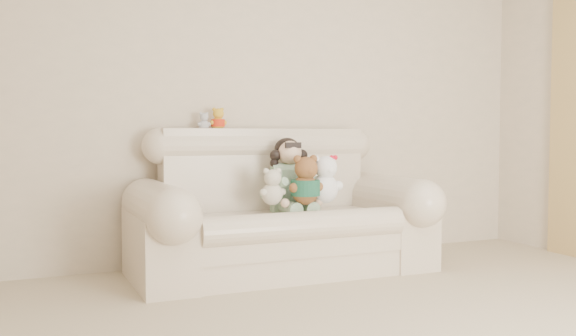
{
  "coord_description": "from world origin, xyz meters",
  "views": [
    {
      "loc": [
        -1.91,
        -2.07,
        0.98
      ],
      "look_at": [
        -0.17,
        1.9,
        0.75
      ],
      "focal_mm": 39.14,
      "sensor_mm": 36.0,
      "label": 1
    }
  ],
  "objects_px": {
    "seated_child": "(289,174)",
    "white_cat": "(325,174)",
    "sofa": "(282,200)",
    "brown_teddy": "(305,175)",
    "cream_teddy": "(272,183)"
  },
  "relations": [
    {
      "from": "seated_child",
      "to": "white_cat",
      "type": "relative_size",
      "value": 1.36
    },
    {
      "from": "seated_child",
      "to": "sofa",
      "type": "bearing_deg",
      "value": -129.07
    },
    {
      "from": "sofa",
      "to": "seated_child",
      "type": "bearing_deg",
      "value": 41.87
    },
    {
      "from": "seated_child",
      "to": "brown_teddy",
      "type": "bearing_deg",
      "value": -77.51
    },
    {
      "from": "white_cat",
      "to": "cream_teddy",
      "type": "distance_m",
      "value": 0.39
    },
    {
      "from": "brown_teddy",
      "to": "white_cat",
      "type": "xyz_separation_m",
      "value": [
        0.17,
        0.03,
        0.0
      ]
    },
    {
      "from": "seated_child",
      "to": "cream_teddy",
      "type": "relative_size",
      "value": 1.84
    },
    {
      "from": "white_cat",
      "to": "cream_teddy",
      "type": "xyz_separation_m",
      "value": [
        -0.39,
        0.04,
        -0.05
      ]
    },
    {
      "from": "brown_teddy",
      "to": "seated_child",
      "type": "bearing_deg",
      "value": 84.5
    },
    {
      "from": "sofa",
      "to": "white_cat",
      "type": "relative_size",
      "value": 5.2
    },
    {
      "from": "cream_teddy",
      "to": "seated_child",
      "type": "bearing_deg",
      "value": 63.69
    },
    {
      "from": "seated_child",
      "to": "white_cat",
      "type": "xyz_separation_m",
      "value": [
        0.18,
        -0.22,
        0.01
      ]
    },
    {
      "from": "white_cat",
      "to": "seated_child",
      "type": "bearing_deg",
      "value": 113.2
    },
    {
      "from": "seated_child",
      "to": "cream_teddy",
      "type": "distance_m",
      "value": 0.27
    },
    {
      "from": "seated_child",
      "to": "cream_teddy",
      "type": "xyz_separation_m",
      "value": [
        -0.21,
        -0.17,
        -0.05
      ]
    }
  ]
}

